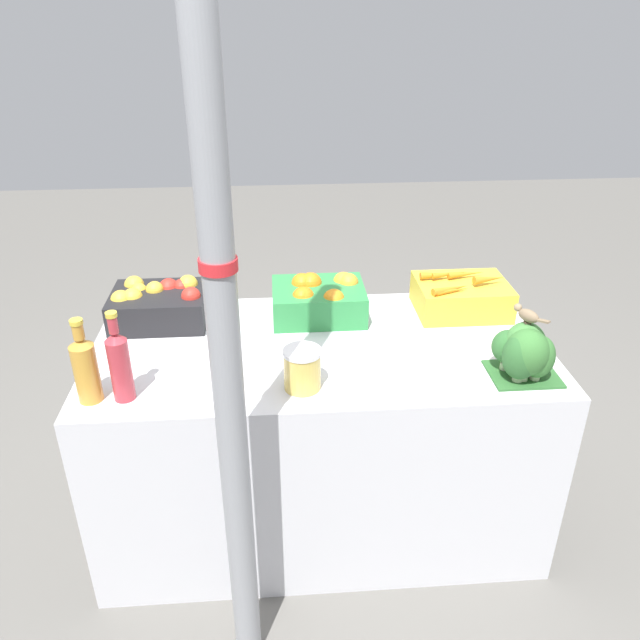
% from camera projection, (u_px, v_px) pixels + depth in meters
% --- Properties ---
extents(ground_plane, '(10.00, 10.00, 0.00)m').
position_uv_depth(ground_plane, '(320.00, 511.00, 2.57)').
color(ground_plane, '#605E59').
extents(market_table, '(1.61, 0.81, 0.79)m').
position_uv_depth(market_table, '(320.00, 434.00, 2.39)').
color(market_table, silver).
rests_on(market_table, ground_plane).
extents(support_pole, '(0.09, 0.09, 2.49)m').
position_uv_depth(support_pole, '(222.00, 306.00, 1.46)').
color(support_pole, gray).
rests_on(support_pole, ground_plane).
extents(apple_crate, '(0.35, 0.27, 0.16)m').
position_uv_depth(apple_crate, '(159.00, 303.00, 2.34)').
color(apple_crate, black).
rests_on(apple_crate, market_table).
extents(orange_crate, '(0.35, 0.27, 0.16)m').
position_uv_depth(orange_crate, '(319.00, 299.00, 2.38)').
color(orange_crate, '#2D8442').
rests_on(orange_crate, market_table).
extents(carrot_crate, '(0.35, 0.27, 0.16)m').
position_uv_depth(carrot_crate, '(461.00, 296.00, 2.42)').
color(carrot_crate, gold).
rests_on(carrot_crate, market_table).
extents(broccoli_pile, '(0.22, 0.20, 0.19)m').
position_uv_depth(broccoli_pile, '(525.00, 352.00, 1.97)').
color(broccoli_pile, '#2D602D').
rests_on(broccoli_pile, market_table).
extents(juice_bottle_amber, '(0.07, 0.07, 0.28)m').
position_uv_depth(juice_bottle_amber, '(85.00, 367.00, 1.86)').
color(juice_bottle_amber, gold).
rests_on(juice_bottle_amber, market_table).
extents(juice_bottle_ruby, '(0.07, 0.07, 0.30)m').
position_uv_depth(juice_bottle_ruby, '(120.00, 364.00, 1.86)').
color(juice_bottle_ruby, '#B2333D').
rests_on(juice_bottle_ruby, market_table).
extents(pickle_jar, '(0.12, 0.12, 0.14)m').
position_uv_depth(pickle_jar, '(302.00, 369.00, 1.94)').
color(pickle_jar, '#DBBC56').
rests_on(pickle_jar, market_table).
extents(sparrow_bird, '(0.08, 0.12, 0.05)m').
position_uv_depth(sparrow_bird, '(527.00, 315.00, 1.95)').
color(sparrow_bird, '#4C3D2D').
rests_on(sparrow_bird, broccoli_pile).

